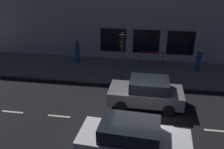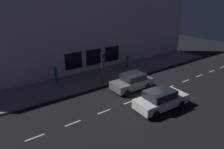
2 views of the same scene
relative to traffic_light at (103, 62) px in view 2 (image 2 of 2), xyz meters
The scene contains 10 objects.
ground_plane 5.17m from the traffic_light, 161.40° to the right, with size 60.00×60.00×0.00m, color black.
sidewalk 3.38m from the traffic_light, 36.99° to the right, with size 4.50×32.00×0.15m.
building_facade 5.03m from the traffic_light, 17.98° to the right, with size 0.65×32.00×8.43m.
lane_centre_line 5.54m from the traffic_light, 150.41° to the right, with size 0.12×27.20×0.01m.
traffic_light is the anchor object (origin of this frame).
parked_car_0 6.80m from the traffic_light, 169.59° to the right, with size 2.10×4.51×1.58m.
parked_car_1 3.44m from the traffic_light, 146.59° to the right, with size 1.97×4.02×1.58m.
pedestrian_0 4.91m from the traffic_light, 53.78° to the left, with size 0.39×0.39×1.81m.
pedestrian_1 6.04m from the traffic_light, 64.16° to the right, with size 0.42×0.42×1.69m.
red_railing 4.24m from the traffic_light, 29.23° to the right, with size 0.05×1.82×0.97m.
Camera 2 is at (-10.96, 11.26, 8.15)m, focal length 31.25 mm.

